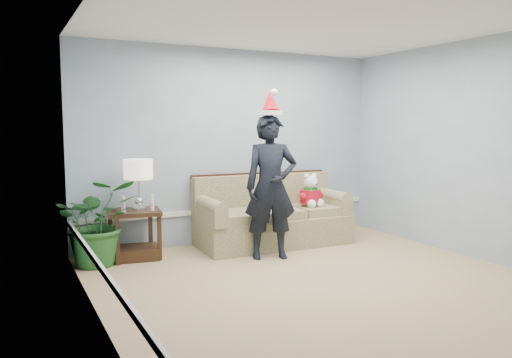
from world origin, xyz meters
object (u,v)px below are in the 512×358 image
at_px(houseplant, 98,222).
at_px(man, 271,187).
at_px(sofa, 271,219).
at_px(teddy_bear, 311,194).
at_px(side_table, 135,240).
at_px(table_lamp, 138,171).

relative_size(houseplant, man, 0.58).
bearing_deg(sofa, houseplant, -177.39).
height_order(man, teddy_bear, man).
relative_size(sofa, side_table, 3.00).
bearing_deg(houseplant, side_table, 11.26).
bearing_deg(teddy_bear, table_lamp, 168.15).
distance_m(houseplant, man, 2.10).
bearing_deg(table_lamp, side_table, 155.73).
bearing_deg(sofa, side_table, 179.94).
bearing_deg(houseplant, sofa, 0.20).
distance_m(sofa, man, 0.92).
height_order(side_table, houseplant, houseplant).
bearing_deg(man, teddy_bear, 44.97).
relative_size(side_table, houseplant, 0.68).
relative_size(sofa, teddy_bear, 4.45).
distance_m(table_lamp, houseplant, 0.77).
distance_m(side_table, man, 1.81).
bearing_deg(table_lamp, teddy_bear, -5.52).
height_order(side_table, teddy_bear, teddy_bear).
relative_size(side_table, teddy_bear, 1.48).
bearing_deg(sofa, man, -117.26).
xyz_separation_m(houseplant, teddy_bear, (2.87, -0.16, 0.17)).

